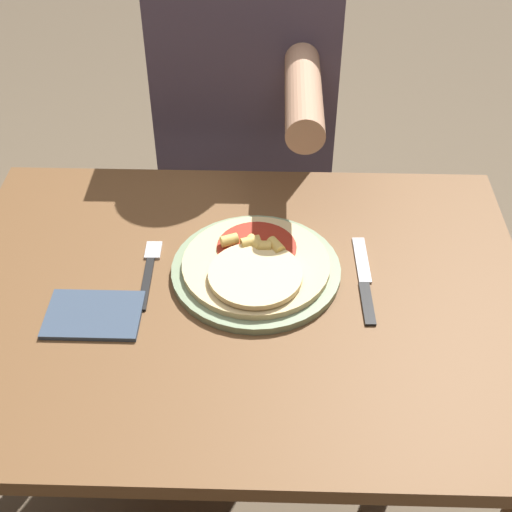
% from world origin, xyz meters
% --- Properties ---
extents(dining_table, '(0.99, 0.73, 0.75)m').
position_xyz_m(dining_table, '(0.00, 0.00, 0.61)').
color(dining_table, brown).
rests_on(dining_table, ground_plane).
extents(plate, '(0.29, 0.29, 0.01)m').
position_xyz_m(plate, '(0.03, 0.05, 0.75)').
color(plate, gray).
rests_on(plate, dining_table).
extents(pizza, '(0.26, 0.26, 0.04)m').
position_xyz_m(pizza, '(0.03, 0.05, 0.77)').
color(pizza, '#E0C689').
rests_on(pizza, plate).
extents(fork, '(0.03, 0.18, 0.00)m').
position_xyz_m(fork, '(-0.16, 0.05, 0.75)').
color(fork, black).
rests_on(fork, dining_table).
extents(knife, '(0.03, 0.22, 0.00)m').
position_xyz_m(knife, '(0.21, 0.04, 0.75)').
color(knife, black).
rests_on(knife, dining_table).
extents(napkin, '(0.15, 0.11, 0.01)m').
position_xyz_m(napkin, '(-0.24, -0.06, 0.75)').
color(napkin, '#38475B').
rests_on(napkin, dining_table).
extents(person_diner, '(0.40, 0.52, 1.28)m').
position_xyz_m(person_diner, '(-0.01, 0.59, 0.76)').
color(person_diner, '#2D2D38').
rests_on(person_diner, ground_plane).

